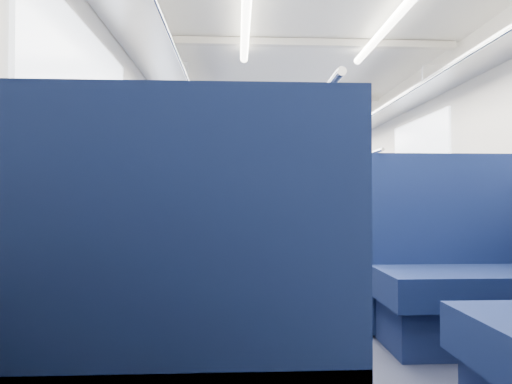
{
  "coord_description": "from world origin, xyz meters",
  "views": [
    {
      "loc": [
        -0.61,
        -9.56,
        0.93
      ],
      "look_at": [
        -0.07,
        2.33,
        1.1
      ],
      "focal_mm": 28.51,
      "sensor_mm": 36.0,
      "label": 1
    }
  ],
  "objects_px": {
    "end_door": "(251,196)",
    "seat_16": "(229,219)",
    "seat_3": "(461,282)",
    "seat_5": "(403,260)",
    "seat_11": "(319,229)",
    "seat_10": "(225,229)",
    "seat_12": "(227,225)",
    "seat_26": "(232,211)",
    "seat_15": "(300,221)",
    "seat_0": "(166,376)",
    "seat_18": "(230,217)",
    "seat_6": "(219,244)",
    "seat_24": "(232,212)",
    "seat_25": "(274,212)",
    "bulkhead": "(256,189)",
    "seat_2": "(200,292)",
    "seat_7": "(357,243)",
    "seat_4": "(212,261)",
    "seat_17": "(293,219)",
    "seat_8": "(222,236)",
    "seat_21": "(280,214)",
    "seat_27": "(271,211)",
    "seat_13": "(308,224)",
    "seat_23": "(276,213)",
    "seat_9": "(335,234)",
    "seat_20": "(231,214)",
    "seat_14": "(228,221)"
  },
  "relations": [
    {
      "from": "end_door",
      "to": "seat_24",
      "type": "xyz_separation_m",
      "value": [
        -0.83,
        -2.6,
        -0.61
      ]
    },
    {
      "from": "seat_6",
      "to": "seat_17",
      "type": "relative_size",
      "value": 1.0
    },
    {
      "from": "seat_23",
      "to": "seat_5",
      "type": "bearing_deg",
      "value": -90.0
    },
    {
      "from": "seat_13",
      "to": "seat_4",
      "type": "bearing_deg",
      "value": -109.33
    },
    {
      "from": "seat_5",
      "to": "seat_11",
      "type": "relative_size",
      "value": 1.0
    },
    {
      "from": "bulkhead",
      "to": "seat_16",
      "type": "height_order",
      "value": "bulkhead"
    },
    {
      "from": "seat_5",
      "to": "seat_26",
      "type": "distance_m",
      "value": 13.84
    },
    {
      "from": "seat_13",
      "to": "seat_11",
      "type": "bearing_deg",
      "value": -90.0
    },
    {
      "from": "seat_5",
      "to": "seat_15",
      "type": "bearing_deg",
      "value": 90.0
    },
    {
      "from": "seat_3",
      "to": "seat_5",
      "type": "bearing_deg",
      "value": 90.0
    },
    {
      "from": "seat_24",
      "to": "seat_25",
      "type": "distance_m",
      "value": 1.66
    },
    {
      "from": "seat_18",
      "to": "seat_26",
      "type": "relative_size",
      "value": 1.0
    },
    {
      "from": "seat_6",
      "to": "seat_15",
      "type": "bearing_deg",
      "value": 69.83
    },
    {
      "from": "seat_13",
      "to": "seat_18",
      "type": "height_order",
      "value": "same"
    },
    {
      "from": "seat_10",
      "to": "seat_12",
      "type": "xyz_separation_m",
      "value": [
        0.0,
        1.28,
        0.0
      ]
    },
    {
      "from": "seat_2",
      "to": "seat_21",
      "type": "height_order",
      "value": "same"
    },
    {
      "from": "seat_5",
      "to": "seat_11",
      "type": "height_order",
      "value": "same"
    },
    {
      "from": "seat_4",
      "to": "seat_7",
      "type": "xyz_separation_m",
      "value": [
        1.66,
        1.34,
        0.0
      ]
    },
    {
      "from": "end_door",
      "to": "seat_11",
      "type": "relative_size",
      "value": 1.58
    },
    {
      "from": "seat_14",
      "to": "seat_26",
      "type": "distance_m",
      "value": 7.8
    },
    {
      "from": "seat_7",
      "to": "seat_17",
      "type": "distance_m",
      "value": 5.65
    },
    {
      "from": "seat_5",
      "to": "seat_27",
      "type": "height_order",
      "value": "same"
    },
    {
      "from": "seat_3",
      "to": "seat_23",
      "type": "bearing_deg",
      "value": 90.0
    },
    {
      "from": "seat_5",
      "to": "seat_6",
      "type": "xyz_separation_m",
      "value": [
        -1.66,
        1.33,
        0.0
      ]
    },
    {
      "from": "seat_17",
      "to": "seat_27",
      "type": "distance_m",
      "value": 6.76
    },
    {
      "from": "end_door",
      "to": "seat_14",
      "type": "bearing_deg",
      "value": -95.22
    },
    {
      "from": "seat_4",
      "to": "seat_12",
      "type": "height_order",
      "value": "same"
    },
    {
      "from": "seat_13",
      "to": "seat_21",
      "type": "xyz_separation_m",
      "value": [
        0.0,
        5.44,
        0.0
      ]
    },
    {
      "from": "seat_6",
      "to": "seat_21",
      "type": "xyz_separation_m",
      "value": [
        1.66,
        8.87,
        0.0
      ]
    },
    {
      "from": "seat_5",
      "to": "seat_15",
      "type": "distance_m",
      "value": 5.85
    },
    {
      "from": "seat_4",
      "to": "seat_17",
      "type": "relative_size",
      "value": 1.0
    },
    {
      "from": "seat_8",
      "to": "seat_15",
      "type": "relative_size",
      "value": 1.0
    },
    {
      "from": "seat_18",
      "to": "seat_21",
      "type": "bearing_deg",
      "value": 52.14
    },
    {
      "from": "bulkhead",
      "to": "seat_8",
      "type": "distance_m",
      "value": 7.45
    },
    {
      "from": "seat_9",
      "to": "seat_20",
      "type": "height_order",
      "value": "same"
    },
    {
      "from": "seat_7",
      "to": "seat_23",
      "type": "distance_m",
      "value": 10.11
    },
    {
      "from": "seat_2",
      "to": "seat_11",
      "type": "height_order",
      "value": "same"
    },
    {
      "from": "seat_7",
      "to": "seat_13",
      "type": "height_order",
      "value": "same"
    },
    {
      "from": "seat_16",
      "to": "seat_26",
      "type": "relative_size",
      "value": 1.0
    },
    {
      "from": "seat_7",
      "to": "seat_27",
      "type": "relative_size",
      "value": 1.0
    },
    {
      "from": "seat_15",
      "to": "seat_6",
      "type": "bearing_deg",
      "value": -110.17
    },
    {
      "from": "bulkhead",
      "to": "seat_18",
      "type": "bearing_deg",
      "value": -117.37
    },
    {
      "from": "seat_20",
      "to": "seat_21",
      "type": "distance_m",
      "value": 1.66
    },
    {
      "from": "seat_3",
      "to": "seat_7",
      "type": "height_order",
      "value": "same"
    },
    {
      "from": "seat_5",
      "to": "seat_20",
      "type": "xyz_separation_m",
      "value": [
        -1.66,
        10.09,
        0.0
      ]
    },
    {
      "from": "seat_3",
      "to": "seat_27",
      "type": "relative_size",
      "value": 1.0
    },
    {
      "from": "seat_14",
      "to": "seat_21",
      "type": "distance_m",
      "value": 4.57
    },
    {
      "from": "end_door",
      "to": "seat_16",
      "type": "distance_m",
      "value": 8.13
    },
    {
      "from": "seat_12",
      "to": "seat_20",
      "type": "relative_size",
      "value": 1.0
    },
    {
      "from": "seat_0",
      "to": "seat_3",
      "type": "xyz_separation_m",
      "value": [
        1.66,
        1.31,
        0.0
      ]
    }
  ]
}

